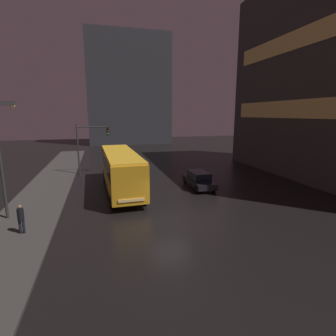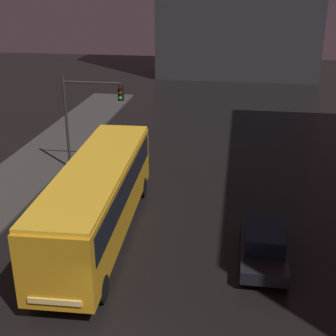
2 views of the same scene
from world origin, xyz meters
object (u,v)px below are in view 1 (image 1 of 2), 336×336
(pedestrian_mid, at_px, (21,217))
(street_lamp_sidewalk, at_px, (3,142))
(car_taxi, at_px, (199,179))
(bus_near, at_px, (121,167))
(traffic_light_main, at_px, (90,140))

(pedestrian_mid, distance_m, street_lamp_sidewalk, 4.88)
(car_taxi, xyz_separation_m, pedestrian_mid, (-13.05, -6.78, 0.35))
(car_taxi, height_order, pedestrian_mid, pedestrian_mid)
(bus_near, distance_m, traffic_light_main, 8.01)
(car_taxi, xyz_separation_m, street_lamp_sidewalk, (-14.33, -4.13, 4.24))
(pedestrian_mid, relative_size, street_lamp_sidewalk, 0.23)
(traffic_light_main, bearing_deg, pedestrian_mid, -102.56)
(pedestrian_mid, bearing_deg, traffic_light_main, 97.81)
(car_taxi, relative_size, traffic_light_main, 0.82)
(pedestrian_mid, relative_size, traffic_light_main, 0.30)
(car_taxi, distance_m, pedestrian_mid, 14.71)
(traffic_light_main, bearing_deg, bus_near, -69.51)
(bus_near, relative_size, car_taxi, 2.54)
(bus_near, bearing_deg, traffic_light_main, -71.65)
(bus_near, distance_m, pedestrian_mid, 9.72)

